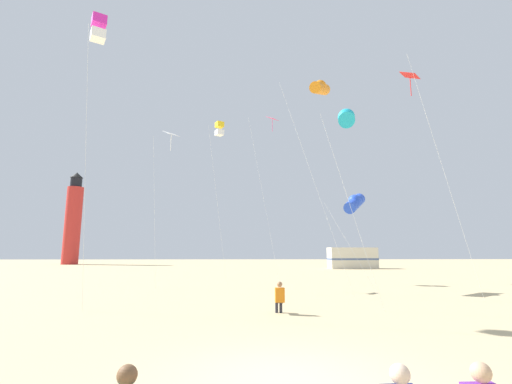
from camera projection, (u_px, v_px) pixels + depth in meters
ground at (288, 383)px, 6.20m from camera, size 200.00×200.00×0.00m
kite_flyer_standing at (280, 297)px, 13.17m from camera, size 0.35×0.51×1.16m
kite_tube_blue at (355, 203)px, 21.50m from camera, size 2.94×3.19×5.86m
kite_box_magenta at (98, 29)px, 16.01m from camera, size 0.82×0.82×12.71m
kite_tube_orange at (320, 88)px, 22.02m from camera, size 3.52×3.89×12.92m
kite_tube_cyan at (346, 119)px, 16.21m from camera, size 2.11×2.67×8.88m
kite_diamond_white at (170, 140)px, 24.47m from camera, size 1.91×1.91×10.46m
kite_box_gold at (219, 129)px, 29.98m from camera, size 1.64×1.26×13.01m
kite_diamond_scarlet at (413, 84)px, 19.42m from camera, size 3.33×2.77×12.03m
kite_diamond_rainbow at (271, 126)px, 31.54m from camera, size 2.75×2.75×14.15m
lighthouse_distant at (73, 221)px, 65.03m from camera, size 2.80×2.80×16.80m
rv_van_cream at (352, 258)px, 48.41m from camera, size 6.56×2.69×2.80m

